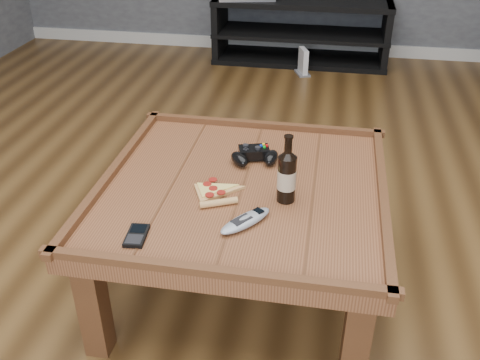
% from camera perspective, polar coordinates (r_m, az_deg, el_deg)
% --- Properties ---
extents(ground, '(6.00, 6.00, 0.00)m').
position_cam_1_polar(ground, '(2.17, 0.28, -10.75)').
color(ground, '#3F2812').
rests_on(ground, ground).
extents(baseboard, '(5.00, 0.02, 0.10)m').
position_cam_1_polar(baseboard, '(4.80, 6.60, 13.96)').
color(baseboard, silver).
rests_on(baseboard, ground).
extents(coffee_table, '(1.03, 1.03, 0.48)m').
position_cam_1_polar(coffee_table, '(1.93, 0.31, -2.06)').
color(coffee_table, '#572E18').
rests_on(coffee_table, ground).
extents(media_console, '(1.40, 0.45, 0.50)m').
position_cam_1_polar(media_console, '(4.51, 6.51, 15.46)').
color(media_console, black).
rests_on(media_console, ground).
extents(beer_bottle, '(0.06, 0.06, 0.24)m').
position_cam_1_polar(beer_bottle, '(1.77, 5.01, 0.52)').
color(beer_bottle, black).
rests_on(beer_bottle, coffee_table).
extents(game_controller, '(0.20, 0.16, 0.05)m').
position_cam_1_polar(game_controller, '(2.04, 1.58, 2.62)').
color(game_controller, black).
rests_on(game_controller, coffee_table).
extents(pizza_slice, '(0.22, 0.27, 0.02)m').
position_cam_1_polar(pizza_slice, '(1.84, -2.79, -1.31)').
color(pizza_slice, '#DEB260').
rests_on(pizza_slice, coffee_table).
extents(smartphone, '(0.07, 0.12, 0.01)m').
position_cam_1_polar(smartphone, '(1.67, -10.98, -5.83)').
color(smartphone, black).
rests_on(smartphone, coffee_table).
extents(remote_control, '(0.17, 0.20, 0.03)m').
position_cam_1_polar(remote_control, '(1.69, 0.60, -4.35)').
color(remote_control, gray).
rests_on(remote_control, coffee_table).
extents(game_console, '(0.14, 0.18, 0.20)m').
position_cam_1_polar(game_console, '(4.26, 6.74, 12.32)').
color(game_console, slate).
rests_on(game_console, ground).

